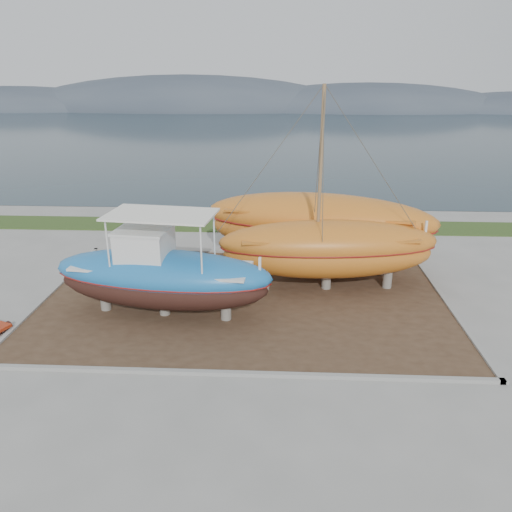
# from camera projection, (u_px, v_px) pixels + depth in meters

# --- Properties ---
(ground) EXTENTS (140.00, 140.00, 0.00)m
(ground) POSITION_uv_depth(u_px,v_px,m) (237.00, 344.00, 19.12)
(ground) COLOR gray
(ground) RESTS_ON ground
(dirt_patch) EXTENTS (18.00, 12.00, 0.06)m
(dirt_patch) POSITION_uv_depth(u_px,v_px,m) (244.00, 299.00, 22.85)
(dirt_patch) COLOR #422D1E
(dirt_patch) RESTS_ON ground
(curb_frame) EXTENTS (18.60, 12.60, 0.15)m
(curb_frame) POSITION_uv_depth(u_px,v_px,m) (244.00, 298.00, 22.83)
(curb_frame) COLOR gray
(curb_frame) RESTS_ON ground
(grass_strip) EXTENTS (44.00, 3.00, 0.08)m
(grass_strip) POSITION_uv_depth(u_px,v_px,m) (257.00, 226.00, 33.61)
(grass_strip) COLOR #284219
(grass_strip) RESTS_ON ground
(sea) EXTENTS (260.00, 100.00, 0.04)m
(sea) POSITION_uv_depth(u_px,v_px,m) (272.00, 133.00, 84.65)
(sea) COLOR #1B2D37
(sea) RESTS_ON ground
(mountain_ridge) EXTENTS (200.00, 36.00, 20.00)m
(mountain_ridge) POSITION_uv_depth(u_px,v_px,m) (276.00, 109.00, 136.14)
(mountain_ridge) COLOR #333D49
(mountain_ridge) RESTS_ON ground
(blue_caique) EXTENTS (9.58, 4.00, 4.47)m
(blue_caique) POSITION_uv_depth(u_px,v_px,m) (162.00, 265.00, 20.58)
(blue_caique) COLOR #1D6CB4
(blue_caique) RESTS_ON dirt_patch
(white_dinghy) EXTENTS (4.15, 2.52, 1.17)m
(white_dinghy) POSITION_uv_depth(u_px,v_px,m) (131.00, 265.00, 25.15)
(white_dinghy) COLOR silver
(white_dinghy) RESTS_ON dirt_patch
(orange_sailboat) EXTENTS (10.39, 3.82, 9.28)m
(orange_sailboat) POSITION_uv_depth(u_px,v_px,m) (331.00, 193.00, 22.29)
(orange_sailboat) COLOR #BE671D
(orange_sailboat) RESTS_ON dirt_patch
(orange_bare_hull) EXTENTS (12.29, 5.85, 3.87)m
(orange_bare_hull) POSITION_uv_depth(u_px,v_px,m) (318.00, 233.00, 25.69)
(orange_bare_hull) COLOR #BE671D
(orange_bare_hull) RESTS_ON dirt_patch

